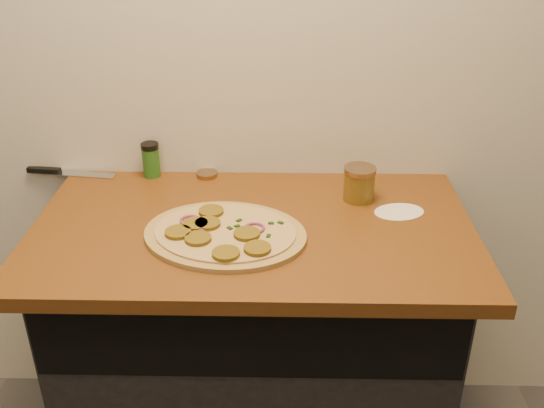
{
  "coord_description": "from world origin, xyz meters",
  "views": [
    {
      "loc": [
        0.08,
        -0.01,
        1.72
      ],
      "look_at": [
        0.05,
        1.44,
        0.95
      ],
      "focal_mm": 40.0,
      "sensor_mm": 36.0,
      "label": 1
    }
  ],
  "objects_px": {
    "salsa_jar": "(359,183)",
    "spice_shaker": "(151,160)",
    "pizza": "(224,233)",
    "chefs_knife": "(63,172)"
  },
  "relations": [
    {
      "from": "salsa_jar",
      "to": "spice_shaker",
      "type": "height_order",
      "value": "spice_shaker"
    },
    {
      "from": "pizza",
      "to": "chefs_knife",
      "type": "height_order",
      "value": "pizza"
    },
    {
      "from": "chefs_knife",
      "to": "salsa_jar",
      "type": "xyz_separation_m",
      "value": [
        0.92,
        -0.16,
        0.05
      ]
    },
    {
      "from": "chefs_knife",
      "to": "spice_shaker",
      "type": "xyz_separation_m",
      "value": [
        0.29,
        -0.01,
        0.05
      ]
    },
    {
      "from": "pizza",
      "to": "chefs_knife",
      "type": "relative_size",
      "value": 1.68
    },
    {
      "from": "chefs_knife",
      "to": "salsa_jar",
      "type": "distance_m",
      "value": 0.94
    },
    {
      "from": "chefs_knife",
      "to": "spice_shaker",
      "type": "distance_m",
      "value": 0.29
    },
    {
      "from": "chefs_knife",
      "to": "spice_shaker",
      "type": "height_order",
      "value": "spice_shaker"
    },
    {
      "from": "spice_shaker",
      "to": "salsa_jar",
      "type": "bearing_deg",
      "value": -13.13
    },
    {
      "from": "pizza",
      "to": "salsa_jar",
      "type": "height_order",
      "value": "salsa_jar"
    }
  ]
}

